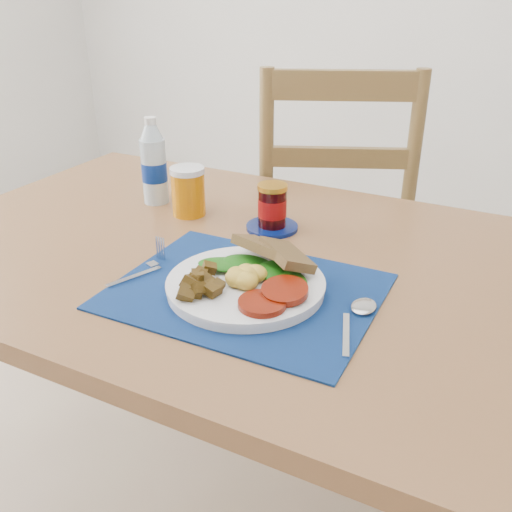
{
  "coord_description": "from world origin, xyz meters",
  "views": [
    {
      "loc": [
        0.51,
        -0.72,
        1.26
      ],
      "look_at": [
        0.09,
        0.1,
        0.8
      ],
      "focal_mm": 40.0,
      "sensor_mm": 36.0,
      "label": 1
    }
  ],
  "objects_px": {
    "chair_far": "(333,198)",
    "juice_glass": "(188,193)",
    "breakfast_plate": "(242,281)",
    "jam_on_saucer": "(272,210)",
    "water_bottle": "(154,166)"
  },
  "relations": [
    {
      "from": "chair_far",
      "to": "juice_glass",
      "type": "xyz_separation_m",
      "value": [
        -0.16,
        -0.57,
        0.18
      ]
    },
    {
      "from": "breakfast_plate",
      "to": "jam_on_saucer",
      "type": "xyz_separation_m",
      "value": [
        -0.07,
        0.28,
        0.02
      ]
    },
    {
      "from": "chair_far",
      "to": "juice_glass",
      "type": "height_order",
      "value": "chair_far"
    },
    {
      "from": "jam_on_saucer",
      "to": "water_bottle",
      "type": "bearing_deg",
      "value": 176.31
    },
    {
      "from": "water_bottle",
      "to": "juice_glass",
      "type": "distance_m",
      "value": 0.13
    },
    {
      "from": "jam_on_saucer",
      "to": "juice_glass",
      "type": "bearing_deg",
      "value": -177.29
    },
    {
      "from": "water_bottle",
      "to": "jam_on_saucer",
      "type": "height_order",
      "value": "water_bottle"
    },
    {
      "from": "water_bottle",
      "to": "jam_on_saucer",
      "type": "xyz_separation_m",
      "value": [
        0.33,
        -0.02,
        -0.05
      ]
    },
    {
      "from": "jam_on_saucer",
      "to": "chair_far",
      "type": "bearing_deg",
      "value": 95.6
    },
    {
      "from": "chair_far",
      "to": "breakfast_plate",
      "type": "relative_size",
      "value": 4.55
    },
    {
      "from": "chair_far",
      "to": "breakfast_plate",
      "type": "distance_m",
      "value": 0.86
    },
    {
      "from": "chair_far",
      "to": "jam_on_saucer",
      "type": "bearing_deg",
      "value": 72.17
    },
    {
      "from": "juice_glass",
      "to": "jam_on_saucer",
      "type": "bearing_deg",
      "value": 2.71
    },
    {
      "from": "chair_far",
      "to": "jam_on_saucer",
      "type": "distance_m",
      "value": 0.59
    },
    {
      "from": "water_bottle",
      "to": "juice_glass",
      "type": "bearing_deg",
      "value": -14.99
    }
  ]
}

